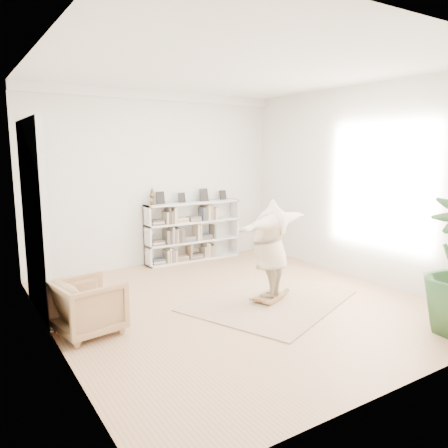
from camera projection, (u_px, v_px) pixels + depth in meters
name	position (u px, v px, depth m)	size (l,w,h in m)	color
floor	(236.00, 303.00, 6.99)	(6.00, 6.00, 0.00)	tan
room_shell	(156.00, 95.00, 8.85)	(6.00, 6.00, 6.00)	silver
doors	(35.00, 220.00, 6.41)	(0.09, 1.78, 2.92)	white
bookshelf	(193.00, 232.00, 9.62)	(2.20, 0.35, 1.64)	silver
armchair	(89.00, 306.00, 5.78)	(0.79, 0.81, 0.74)	tan
rug	(269.00, 301.00, 7.06)	(2.50, 2.00, 0.02)	tan
rocker_board	(269.00, 297.00, 7.05)	(0.63, 0.51, 0.12)	brown
person	(270.00, 246.00, 6.91)	(1.93, 0.52, 1.57)	beige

